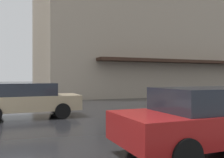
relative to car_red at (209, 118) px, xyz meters
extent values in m
cube|color=tan|center=(21.58, -9.65, 9.55)|extent=(16.17, 22.35, 20.61)
cube|color=#382319|center=(12.90, -9.65, 2.24)|extent=(1.20, 15.64, 0.24)
cube|color=maroon|center=(0.00, 0.04, -0.15)|extent=(1.75, 4.10, 0.60)
cube|color=#232833|center=(0.00, -0.11, 0.40)|extent=(1.54, 2.46, 0.50)
cylinder|color=black|center=(-0.82, 1.29, -0.45)|extent=(0.20, 0.62, 0.62)
cylinder|color=black|center=(0.83, 1.29, -0.45)|extent=(0.20, 0.62, 0.62)
cylinder|color=black|center=(0.82, -1.21, -0.45)|extent=(0.20, 0.62, 0.62)
cube|color=tan|center=(6.50, 3.39, -0.15)|extent=(1.75, 4.10, 0.60)
cube|color=#232833|center=(6.50, 3.54, 0.40)|extent=(1.54, 2.46, 0.50)
cylinder|color=black|center=(7.33, 2.14, -0.45)|extent=(0.20, 0.62, 0.62)
cylinder|color=black|center=(5.67, 2.14, -0.45)|extent=(0.20, 0.62, 0.62)
camera|label=1|loc=(-4.29, 4.02, 0.87)|focal=40.21mm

